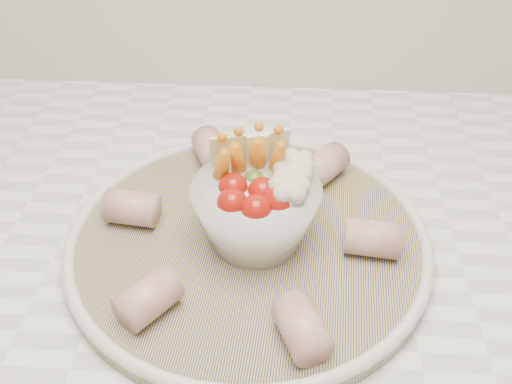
{
  "coord_description": "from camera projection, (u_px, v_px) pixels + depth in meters",
  "views": [
    {
      "loc": [
        -0.12,
        1.0,
        1.31
      ],
      "look_at": [
        -0.14,
        1.41,
        0.99
      ],
      "focal_mm": 40.0,
      "sensor_mm": 36.0,
      "label": 1
    }
  ],
  "objects": [
    {
      "name": "cured_meat_rolls",
      "position": [
        248.0,
        223.0,
        0.55
      ],
      "size": [
        0.29,
        0.31,
        0.03
      ],
      "color": "#A04B49",
      "rests_on": "serving_platter"
    },
    {
      "name": "serving_platter",
      "position": [
        249.0,
        239.0,
        0.56
      ],
      "size": [
        0.38,
        0.38,
        0.02
      ],
      "color": "navy",
      "rests_on": "kitchen_counter"
    },
    {
      "name": "veggie_bowl",
      "position": [
        258.0,
        206.0,
        0.53
      ],
      "size": [
        0.12,
        0.12,
        0.1
      ],
      "color": "silver",
      "rests_on": "serving_platter"
    }
  ]
}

